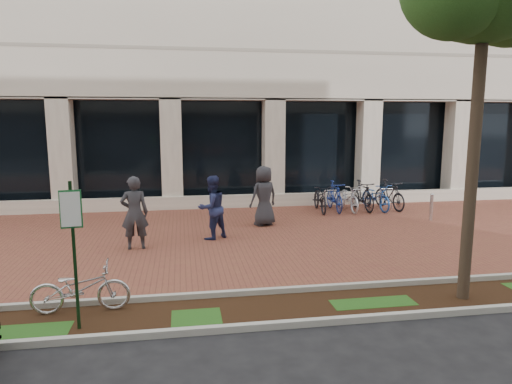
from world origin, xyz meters
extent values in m
plane|color=black|center=(0.00, 0.00, 0.00)|extent=(120.00, 120.00, 0.00)
cube|color=brown|center=(0.00, 0.00, 0.01)|extent=(40.00, 9.00, 0.01)
cube|color=black|center=(0.00, -5.25, 0.01)|extent=(40.00, 1.50, 0.01)
cube|color=#AAA9A0|center=(0.00, -4.50, 0.06)|extent=(40.00, 0.12, 0.12)
cube|color=#AAA9A0|center=(0.00, -6.00, 0.06)|extent=(40.00, 0.12, 0.12)
cube|color=black|center=(0.00, 5.60, 2.10)|extent=(40.00, 0.15, 4.20)
cube|color=beige|center=(0.00, 4.50, 0.25)|extent=(40.00, 0.25, 0.50)
cube|color=beige|center=(0.00, 4.90, 2.10)|extent=(0.80, 0.80, 4.20)
cube|color=#123316|center=(-3.39, -5.48, 1.24)|extent=(0.05, 0.05, 2.49)
cube|color=#175C2B|center=(-3.39, -5.51, 2.04)|extent=(0.34, 0.02, 0.62)
cube|color=white|center=(-3.39, -5.53, 2.04)|extent=(0.30, 0.01, 0.56)
cylinder|color=#453427|center=(3.72, -5.31, 2.39)|extent=(0.22, 0.22, 4.78)
imported|color=silver|center=(-3.49, -4.79, 0.46)|extent=(1.75, 0.66, 0.91)
imported|color=#2C2C31|center=(-2.90, -0.79, 0.99)|extent=(0.76, 0.53, 1.97)
imported|color=#1F264F|center=(-0.81, -0.08, 0.93)|extent=(1.14, 1.07, 1.85)
imported|color=#28292E|center=(0.98, 1.34, 0.98)|extent=(1.12, 0.95, 1.96)
cylinder|color=silver|center=(6.76, 1.11, 0.42)|extent=(0.11, 0.11, 0.85)
sphere|color=silver|center=(6.76, 1.11, 0.90)|extent=(0.12, 0.12, 0.12)
imported|color=black|center=(3.47, 3.19, 0.51)|extent=(0.84, 2.00, 1.02)
imported|color=navy|center=(4.02, 3.19, 0.57)|extent=(0.59, 1.91, 1.14)
imported|color=silver|center=(4.57, 3.19, 0.51)|extent=(0.72, 1.96, 1.02)
imported|color=black|center=(5.12, 3.19, 0.57)|extent=(0.67, 1.92, 1.14)
imported|color=#224C9C|center=(5.67, 3.19, 0.51)|extent=(0.92, 2.02, 1.02)
imported|color=black|center=(6.22, 3.19, 0.57)|extent=(0.86, 1.95, 1.14)
cylinder|color=silver|center=(4.84, 3.19, 0.40)|extent=(0.04, 0.04, 0.80)
camera|label=1|loc=(-1.63, -13.00, 3.47)|focal=32.00mm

